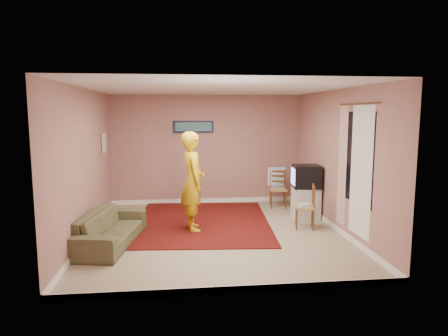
{
  "coord_description": "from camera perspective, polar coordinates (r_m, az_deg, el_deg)",
  "views": [
    {
      "loc": [
        -0.63,
        -7.04,
        2.18
      ],
      "look_at": [
        0.22,
        0.6,
        1.11
      ],
      "focal_mm": 32.0,
      "sensor_mm": 36.0,
      "label": 1
    }
  ],
  "objects": [
    {
      "name": "dvd_player",
      "position": [
        9.33,
        7.74,
        -2.76
      ],
      "size": [
        0.36,
        0.3,
        0.05
      ],
      "primitive_type": "cube",
      "rotation": [
        0.0,
        0.0,
        -0.26
      ],
      "color": "#A9AAAE",
      "rests_on": "chair_a"
    },
    {
      "name": "chair_a",
      "position": [
        9.32,
        7.75,
        -2.41
      ],
      "size": [
        0.43,
        0.42,
        0.46
      ],
      "rotation": [
        0.0,
        0.0,
        -0.14
      ],
      "color": "#A4784F",
      "rests_on": "ground"
    },
    {
      "name": "baseboard_front",
      "position": [
        5.07,
        1.44,
        -16.96
      ],
      "size": [
        4.5,
        0.02,
        0.1
      ],
      "primitive_type": "cube",
      "color": "white",
      "rests_on": "ground"
    },
    {
      "name": "ground",
      "position": [
        7.4,
        -1.21,
        -9.23
      ],
      "size": [
        5.0,
        5.0,
        0.0
      ],
      "primitive_type": "plane",
      "color": "tan",
      "rests_on": "ground"
    },
    {
      "name": "sofa",
      "position": [
        6.96,
        -15.95,
        -8.27
      ],
      "size": [
        1.05,
        1.99,
        0.55
      ],
      "primitive_type": "imported",
      "rotation": [
        0.0,
        0.0,
        1.4
      ],
      "color": "brown",
      "rests_on": "ground"
    },
    {
      "name": "chair_b",
      "position": [
        7.73,
        11.5,
        -4.72
      ],
      "size": [
        0.44,
        0.46,
        0.46
      ],
      "rotation": [
        0.0,
        0.0,
        -1.83
      ],
      "color": "#A4784F",
      "rests_on": "ground"
    },
    {
      "name": "curtain_floral",
      "position": [
        7.33,
        16.53,
        0.29
      ],
      "size": [
        0.01,
        0.35,
        2.1
      ],
      "primitive_type": "cube",
      "color": "white",
      "rests_on": "wall_right"
    },
    {
      "name": "ceiling",
      "position": [
        7.08,
        -1.27,
        11.31
      ],
      "size": [
        4.5,
        5.0,
        0.02
      ],
      "primitive_type": "cube",
      "color": "silver",
      "rests_on": "wall_back"
    },
    {
      "name": "blue_throw",
      "position": [
        9.47,
        7.49,
        -1.21
      ],
      "size": [
        0.42,
        0.05,
        0.44
      ],
      "primitive_type": "cube",
      "color": "#8FBAEA",
      "rests_on": "chair_a"
    },
    {
      "name": "baseboard_right",
      "position": [
        7.9,
        15.37,
        -8.03
      ],
      "size": [
        0.02,
        5.0,
        0.1
      ],
      "primitive_type": "cube",
      "color": "white",
      "rests_on": "ground"
    },
    {
      "name": "window",
      "position": [
        6.82,
        18.61,
        1.35
      ],
      "size": [
        0.01,
        1.1,
        1.5
      ],
      "primitive_type": "cube",
      "color": "black",
      "rests_on": "wall_right"
    },
    {
      "name": "wall_front",
      "position": [
        4.67,
        1.51,
        -2.96
      ],
      "size": [
        4.5,
        0.02,
        2.6
      ],
      "primitive_type": "cube",
      "color": "#A7716E",
      "rests_on": "ground"
    },
    {
      "name": "crt_tv",
      "position": [
        8.36,
        11.66,
        -1.18
      ],
      "size": [
        0.6,
        0.55,
        0.47
      ],
      "rotation": [
        0.0,
        0.0,
        -0.11
      ],
      "color": "black",
      "rests_on": "tv_cabinet"
    },
    {
      "name": "person",
      "position": [
        7.41,
        -4.49,
        -1.91
      ],
      "size": [
        0.53,
        0.73,
        1.84
      ],
      "primitive_type": "imported",
      "rotation": [
        0.0,
        0.0,
        1.71
      ],
      "color": "yellow",
      "rests_on": "ground"
    },
    {
      "name": "curtain_sheer",
      "position": [
        6.7,
        18.96,
        -0.5
      ],
      "size": [
        0.01,
        0.75,
        2.1
      ],
      "primitive_type": "cube",
      "color": "white",
      "rests_on": "wall_right"
    },
    {
      "name": "tv_cabinet",
      "position": [
        8.47,
        11.59,
        -4.92
      ],
      "size": [
        0.51,
        0.46,
        0.65
      ],
      "primitive_type": "cube",
      "color": "silver",
      "rests_on": "ground"
    },
    {
      "name": "game_console",
      "position": [
        7.74,
        11.49,
        -5.15
      ],
      "size": [
        0.27,
        0.22,
        0.05
      ],
      "primitive_type": "cube",
      "rotation": [
        0.0,
        0.0,
        0.24
      ],
      "color": "white",
      "rests_on": "chair_b"
    },
    {
      "name": "wall_right",
      "position": [
        7.66,
        15.78,
        1.01
      ],
      "size": [
        0.02,
        5.0,
        2.6
      ],
      "primitive_type": "cube",
      "color": "#A7716E",
      "rests_on": "ground"
    },
    {
      "name": "area_rug",
      "position": [
        8.1,
        -3.16,
        -7.66
      ],
      "size": [
        2.89,
        3.5,
        0.02
      ],
      "primitive_type": "cube",
      "rotation": [
        0.0,
        0.0,
        -0.08
      ],
      "color": "black",
      "rests_on": "ground"
    },
    {
      "name": "curtain_rod",
      "position": [
        6.76,
        18.6,
        8.69
      ],
      "size": [
        0.02,
        1.4,
        0.02
      ],
      "primitive_type": "cylinder",
      "rotation": [
        1.57,
        0.0,
        0.0
      ],
      "color": "brown",
      "rests_on": "wall_right"
    },
    {
      "name": "picture_left",
      "position": [
        8.81,
        -16.75,
        3.47
      ],
      "size": [
        0.04,
        0.38,
        0.42
      ],
      "color": "beige",
      "rests_on": "wall_left"
    },
    {
      "name": "baseboard_left",
      "position": [
        7.53,
        -18.66,
        -8.95
      ],
      "size": [
        0.02,
        5.0,
        0.1
      ],
      "primitive_type": "cube",
      "color": "white",
      "rests_on": "ground"
    },
    {
      "name": "baseboard_back",
      "position": [
        9.79,
        -2.52,
        -4.67
      ],
      "size": [
        4.5,
        0.02,
        0.1
      ],
      "primitive_type": "cube",
      "color": "white",
      "rests_on": "ground"
    },
    {
      "name": "wall_left",
      "position": [
        7.28,
        -19.17,
        0.53
      ],
      "size": [
        0.02,
        5.0,
        2.6
      ],
      "primitive_type": "cube",
      "color": "#A7716E",
      "rests_on": "ground"
    },
    {
      "name": "picture_back",
      "position": [
        9.52,
        -4.39,
        5.9
      ],
      "size": [
        0.95,
        0.04,
        0.28
      ],
      "color": "#131A36",
      "rests_on": "wall_back"
    },
    {
      "name": "wall_back",
      "position": [
        9.6,
        -2.57,
        2.64
      ],
      "size": [
        4.5,
        0.02,
        2.6
      ],
      "primitive_type": "cube",
      "color": "#A7716E",
      "rests_on": "ground"
    }
  ]
}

